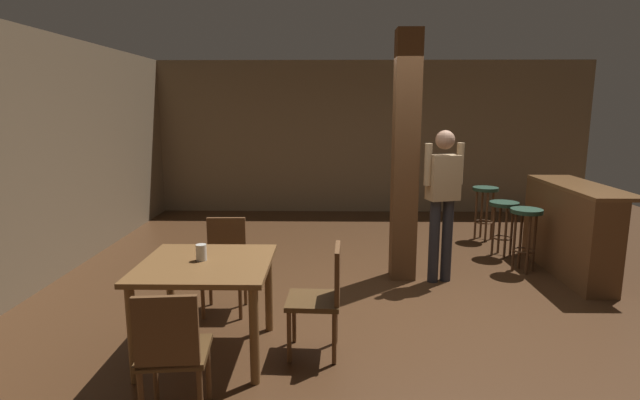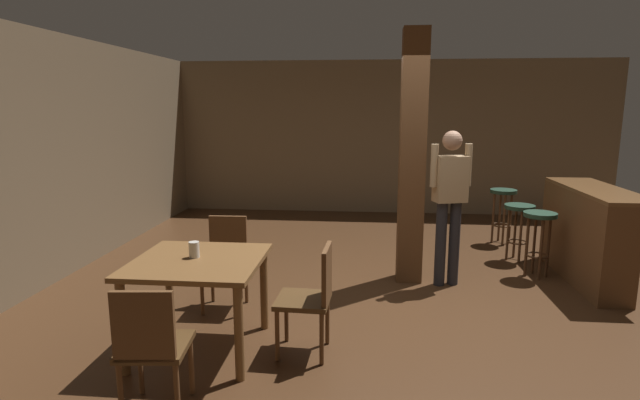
% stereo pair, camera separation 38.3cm
% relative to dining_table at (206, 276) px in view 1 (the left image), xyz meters
% --- Properties ---
extents(ground_plane, '(10.80, 10.80, 0.00)m').
position_rel_dining_table_xyz_m(ground_plane, '(1.77, 1.14, -0.65)').
color(ground_plane, '#422816').
extents(wall_back, '(8.00, 0.10, 2.80)m').
position_rel_dining_table_xyz_m(wall_back, '(1.77, 5.64, 0.75)').
color(wall_back, '#756047').
rests_on(wall_back, ground_plane).
extents(wall_left, '(0.10, 9.00, 2.80)m').
position_rel_dining_table_xyz_m(wall_left, '(-2.23, 1.14, 0.75)').
color(wall_left, '#756047').
rests_on(wall_left, ground_plane).
extents(pillar, '(0.28, 0.28, 2.80)m').
position_rel_dining_table_xyz_m(pillar, '(1.83, 1.88, 0.75)').
color(pillar, brown).
rests_on(pillar, ground_plane).
extents(dining_table, '(1.01, 1.01, 0.77)m').
position_rel_dining_table_xyz_m(dining_table, '(0.00, 0.00, 0.00)').
color(dining_table, brown).
rests_on(dining_table, ground_plane).
extents(chair_north, '(0.43, 0.43, 0.89)m').
position_rel_dining_table_xyz_m(chair_north, '(-0.04, 0.90, -0.15)').
color(chair_north, '#4C3319').
rests_on(chair_north, ground_plane).
extents(chair_south, '(0.46, 0.46, 0.89)m').
position_rel_dining_table_xyz_m(chair_south, '(0.00, -0.92, -0.15)').
color(chair_south, '#4C3319').
rests_on(chair_south, ground_plane).
extents(chair_east, '(0.44, 0.44, 0.89)m').
position_rel_dining_table_xyz_m(chair_east, '(0.92, 0.02, -0.15)').
color(chair_east, '#4C3319').
rests_on(chair_east, ground_plane).
extents(napkin_cup, '(0.08, 0.08, 0.13)m').
position_rel_dining_table_xyz_m(napkin_cup, '(-0.04, 0.04, 0.19)').
color(napkin_cup, beige).
rests_on(napkin_cup, dining_table).
extents(standing_person, '(0.47, 0.29, 1.72)m').
position_rel_dining_table_xyz_m(standing_person, '(2.24, 1.74, 0.35)').
color(standing_person, tan).
rests_on(standing_person, ground_plane).
extents(bar_counter, '(0.56, 1.75, 1.07)m').
position_rel_dining_table_xyz_m(bar_counter, '(3.82, 2.06, -0.11)').
color(bar_counter, brown).
rests_on(bar_counter, ground_plane).
extents(bar_stool_near, '(0.37, 0.37, 0.77)m').
position_rel_dining_table_xyz_m(bar_stool_near, '(3.33, 2.11, -0.07)').
color(bar_stool_near, '#1E3828').
rests_on(bar_stool_near, ground_plane).
extents(bar_stool_mid, '(0.38, 0.38, 0.73)m').
position_rel_dining_table_xyz_m(bar_stool_mid, '(3.29, 2.75, -0.09)').
color(bar_stool_mid, '#1E3828').
rests_on(bar_stool_mid, ground_plane).
extents(bar_stool_far, '(0.37, 0.37, 0.80)m').
position_rel_dining_table_xyz_m(bar_stool_far, '(3.29, 3.58, -0.05)').
color(bar_stool_far, '#1E3828').
rests_on(bar_stool_far, ground_plane).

